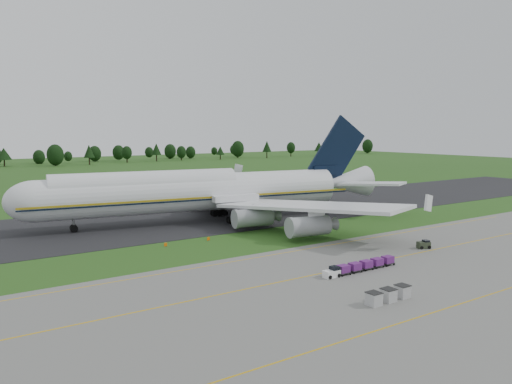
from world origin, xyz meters
TOP-DOWN VIEW (x-y plane):
  - ground at (0.00, 0.00)m, footprint 600.00×600.00m
  - apron at (0.00, -34.00)m, footprint 300.00×52.00m
  - taxiway at (0.00, 28.00)m, footprint 300.00×40.00m
  - apron_markings at (0.00, -26.98)m, footprint 300.00×30.20m
  - tree_line at (7.32, 221.44)m, footprint 529.66×22.85m
  - aircraft at (2.55, 22.08)m, footprint 82.93×79.63m
  - baggage_train at (2.25, -24.16)m, footprint 12.97×1.38m
  - utility_cart at (20.99, -20.44)m, footprint 2.32×1.86m
  - uld_row at (-3.89, -34.85)m, footprint 6.33×1.53m
  - edge_markers at (-9.94, 5.02)m, footprint 8.73×0.30m

SIDE VIEW (x-z plane):
  - ground at x=0.00m, z-range 0.00..0.00m
  - apron at x=0.00m, z-range 0.00..0.06m
  - taxiway at x=0.00m, z-range 0.00..0.08m
  - apron_markings at x=0.00m, z-range 0.06..0.07m
  - edge_markers at x=-9.94m, z-range -0.03..0.57m
  - utility_cart at x=20.99m, z-range 0.05..1.16m
  - baggage_train at x=2.25m, z-range 0.11..1.43m
  - uld_row at x=-3.89m, z-range 0.06..1.58m
  - tree_line at x=7.32m, z-range 0.34..12.34m
  - aircraft at x=2.55m, z-range -4.97..18.22m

